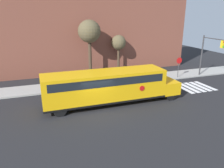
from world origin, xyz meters
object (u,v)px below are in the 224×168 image
object	(u,v)px
stop_sign	(179,65)
tree_near_sidewalk	(119,43)
school_bus	(109,85)
traffic_light	(209,51)
tree_far_sidewalk	(89,32)

from	to	relation	value
stop_sign	tree_near_sidewalk	bearing A→B (deg)	140.25
tree_near_sidewalk	school_bus	bearing A→B (deg)	-115.63
traffic_light	tree_near_sidewalk	xyz separation A→B (m)	(-8.95, 5.75, 0.52)
school_bus	traffic_light	xyz separation A→B (m)	(13.39, 3.51, 1.64)
traffic_light	tree_far_sidewalk	distance (m)	13.94
school_bus	stop_sign	size ratio (longest dim) A/B	4.67
school_bus	stop_sign	world-z (taller)	school_bus
tree_far_sidewalk	school_bus	bearing A→B (deg)	-93.62
school_bus	tree_near_sidewalk	distance (m)	10.50
tree_near_sidewalk	tree_far_sidewalk	distance (m)	4.25
school_bus	traffic_light	bearing A→B (deg)	14.70
stop_sign	tree_near_sidewalk	distance (m)	7.77
school_bus	tree_near_sidewalk	bearing A→B (deg)	64.37
traffic_light	tree_near_sidewalk	distance (m)	10.65
traffic_light	tree_far_sidewalk	world-z (taller)	tree_far_sidewalk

